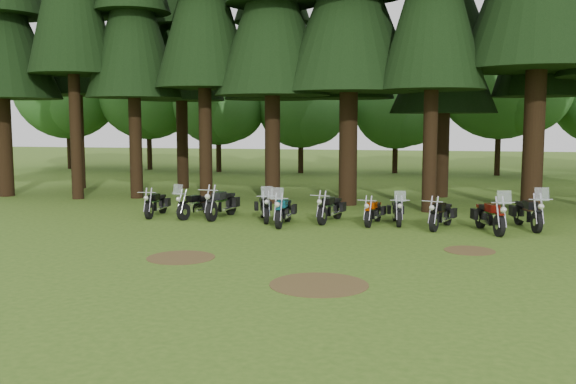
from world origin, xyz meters
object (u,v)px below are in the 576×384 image
(motorcycle_2, at_px, (222,205))
(motorcycle_6, at_px, (373,213))
(motorcycle_3, at_px, (264,208))
(motorcycle_7, at_px, (397,212))
(motorcycle_10, at_px, (528,214))
(motorcycle_0, at_px, (156,205))
(motorcycle_4, at_px, (283,212))
(motorcycle_1, at_px, (196,206))
(motorcycle_5, at_px, (330,209))
(motorcycle_9, at_px, (490,217))
(motorcycle_8, at_px, (441,215))

(motorcycle_2, distance_m, motorcycle_6, 5.60)
(motorcycle_3, bearing_deg, motorcycle_7, -15.43)
(motorcycle_7, height_order, motorcycle_10, motorcycle_10)
(motorcycle_0, relative_size, motorcycle_4, 0.94)
(motorcycle_2, bearing_deg, motorcycle_4, -16.28)
(motorcycle_1, xyz_separation_m, motorcycle_6, (6.53, -0.19, -0.03))
(motorcycle_5, distance_m, motorcycle_9, 5.43)
(motorcycle_7, relative_size, motorcycle_10, 0.85)
(motorcycle_8, distance_m, motorcycle_10, 2.87)
(motorcycle_7, bearing_deg, motorcycle_1, 172.74)
(motorcycle_1, bearing_deg, motorcycle_8, 16.24)
(motorcycle_7, relative_size, motorcycle_8, 0.98)
(motorcycle_3, height_order, motorcycle_6, motorcycle_3)
(motorcycle_7, distance_m, motorcycle_10, 4.29)
(motorcycle_2, relative_size, motorcycle_3, 1.14)
(motorcycle_9, bearing_deg, motorcycle_5, 153.46)
(motorcycle_1, xyz_separation_m, motorcycle_3, (2.65, -0.20, 0.01))
(motorcycle_5, bearing_deg, motorcycle_4, -132.13)
(motorcycle_10, bearing_deg, motorcycle_9, -155.55)
(motorcycle_5, bearing_deg, motorcycle_9, 1.49)
(motorcycle_3, distance_m, motorcycle_5, 2.35)
(motorcycle_0, xyz_separation_m, motorcycle_9, (11.93, -1.04, 0.06))
(motorcycle_7, bearing_deg, motorcycle_0, 172.19)
(motorcycle_1, height_order, motorcycle_3, motorcycle_3)
(motorcycle_10, bearing_deg, motorcycle_7, 167.18)
(motorcycle_9, bearing_deg, motorcycle_4, 164.55)
(motorcycle_5, height_order, motorcycle_8, motorcycle_5)
(motorcycle_8, relative_size, motorcycle_10, 0.87)
(motorcycle_1, bearing_deg, motorcycle_5, 20.61)
(motorcycle_1, distance_m, motorcycle_5, 4.99)
(motorcycle_7, bearing_deg, motorcycle_10, -9.31)
(motorcycle_6, xyz_separation_m, motorcycle_10, (5.09, 0.15, 0.09))
(motorcycle_0, xyz_separation_m, motorcycle_7, (8.94, 0.01, -0.01))
(motorcycle_1, height_order, motorcycle_6, motorcycle_1)
(motorcycle_0, bearing_deg, motorcycle_3, -6.99)
(motorcycle_1, distance_m, motorcycle_10, 11.62)
(motorcycle_2, xyz_separation_m, motorcycle_3, (1.71, -0.33, -0.05))
(motorcycle_0, bearing_deg, motorcycle_1, -5.84)
(motorcycle_3, xyz_separation_m, motorcycle_6, (3.88, 0.01, -0.04))
(motorcycle_0, relative_size, motorcycle_1, 1.02)
(motorcycle_0, distance_m, motorcycle_3, 4.27)
(motorcycle_9, bearing_deg, motorcycle_8, 149.34)
(motorcycle_5, bearing_deg, motorcycle_2, -168.51)
(motorcycle_2, xyz_separation_m, motorcycle_8, (7.86, -0.70, -0.06))
(motorcycle_7, distance_m, motorcycle_8, 1.61)
(motorcycle_2, bearing_deg, motorcycle_5, 6.16)
(motorcycle_10, bearing_deg, motorcycle_6, 170.36)
(motorcycle_5, bearing_deg, motorcycle_1, -166.81)
(motorcycle_3, bearing_deg, motorcycle_1, 156.91)
(motorcycle_5, bearing_deg, motorcycle_3, -161.16)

